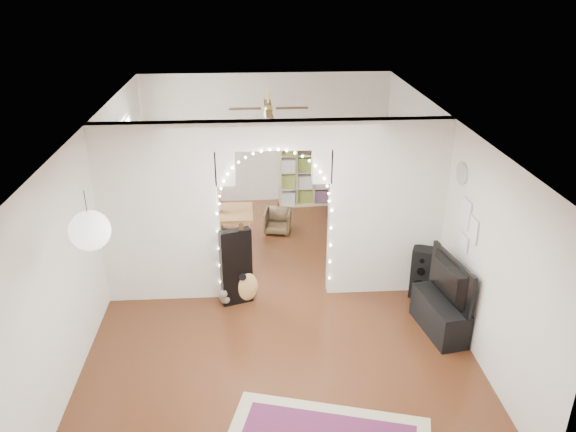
{
  "coord_description": "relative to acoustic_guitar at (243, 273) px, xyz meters",
  "views": [
    {
      "loc": [
        -0.3,
        -7.46,
        4.61
      ],
      "look_at": [
        0.22,
        0.3,
        1.14
      ],
      "focal_mm": 35.0,
      "sensor_mm": 36.0,
      "label": 1
    }
  ],
  "objects": [
    {
      "name": "floor_speaker",
      "position": [
        2.68,
        -0.0,
        -0.09
      ],
      "size": [
        0.39,
        0.37,
        0.8
      ],
      "rotation": [
        0.0,
        0.0,
        -0.41
      ],
      "color": "black",
      "rests_on": "floor"
    },
    {
      "name": "ceiling_fan",
      "position": [
        0.49,
        2.25,
        1.92
      ],
      "size": [
        1.1,
        1.1,
        0.3
      ],
      "primitive_type": null,
      "color": "gold",
      "rests_on": "ceiling"
    },
    {
      "name": "paper_lantern",
      "position": [
        -1.41,
        -2.15,
        1.77
      ],
      "size": [
        0.4,
        0.4,
        0.4
      ],
      "primitive_type": "sphere",
      "color": "white",
      "rests_on": "ceiling"
    },
    {
      "name": "tv",
      "position": [
        2.69,
        -0.92,
        0.33
      ],
      "size": [
        0.32,
        1.08,
        0.62
      ],
      "primitive_type": "imported",
      "rotation": [
        0.0,
        0.0,
        1.74
      ],
      "color": "black",
      "rests_on": "media_console"
    },
    {
      "name": "bookcase",
      "position": [
        1.45,
        3.75,
        0.25
      ],
      "size": [
        1.46,
        0.47,
        1.47
      ],
      "primitive_type": "cube",
      "rotation": [
        0.0,
        0.0,
        0.07
      ],
      "color": "beige",
      "rests_on": "floor"
    },
    {
      "name": "wall_front",
      "position": [
        0.49,
        -3.5,
        0.87
      ],
      "size": [
        5.0,
        0.02,
        2.7
      ],
      "primitive_type": "cube",
      "color": "silver",
      "rests_on": "floor"
    },
    {
      "name": "ceiling",
      "position": [
        0.49,
        0.25,
        2.22
      ],
      "size": [
        5.0,
        7.5,
        0.02
      ],
      "primitive_type": "cube",
      "color": "white",
      "rests_on": "wall_back"
    },
    {
      "name": "dining_table",
      "position": [
        -0.43,
        1.67,
        0.2
      ],
      "size": [
        1.21,
        0.81,
        0.76
      ],
      "rotation": [
        0.0,
        0.0,
        0.01
      ],
      "color": "brown",
      "rests_on": "floor"
    },
    {
      "name": "dining_chair_left",
      "position": [
        -0.71,
        2.28,
        -0.24
      ],
      "size": [
        0.66,
        0.67,
        0.49
      ],
      "primitive_type": "imported",
      "rotation": [
        0.0,
        0.0,
        0.28
      ],
      "color": "#4A3A25",
      "rests_on": "floor"
    },
    {
      "name": "wall_back",
      "position": [
        0.49,
        4.0,
        0.87
      ],
      "size": [
        5.0,
        0.02,
        2.7
      ],
      "primitive_type": "cube",
      "color": "silver",
      "rests_on": "floor"
    },
    {
      "name": "wall_left",
      "position": [
        -2.01,
        0.25,
        0.87
      ],
      "size": [
        0.02,
        7.5,
        2.7
      ],
      "primitive_type": "cube",
      "color": "silver",
      "rests_on": "floor"
    },
    {
      "name": "dining_chair_right",
      "position": [
        0.63,
        2.38,
        -0.26
      ],
      "size": [
        0.56,
        0.57,
        0.45
      ],
      "primitive_type": "imported",
      "rotation": [
        0.0,
        0.0,
        -0.19
      ],
      "color": "#4A3A25",
      "rests_on": "floor"
    },
    {
      "name": "wall_clock",
      "position": [
        2.97,
        -0.35,
        1.62
      ],
      "size": [
        0.03,
        0.31,
        0.31
      ],
      "primitive_type": "cylinder",
      "rotation": [
        0.0,
        1.57,
        0.0
      ],
      "color": "white",
      "rests_on": "wall_right"
    },
    {
      "name": "media_console",
      "position": [
        2.69,
        -0.92,
        -0.23
      ],
      "size": [
        0.56,
        1.05,
        0.5
      ],
      "primitive_type": "cube",
      "rotation": [
        0.0,
        0.0,
        0.17
      ],
      "color": "black",
      "rests_on": "floor"
    },
    {
      "name": "window",
      "position": [
        -1.98,
        2.05,
        1.02
      ],
      "size": [
        0.04,
        1.2,
        1.4
      ],
      "primitive_type": "cube",
      "color": "white",
      "rests_on": "wall_left"
    },
    {
      "name": "picture_frames",
      "position": [
        2.97,
        -0.75,
        1.02
      ],
      "size": [
        0.02,
        0.5,
        0.7
      ],
      "primitive_type": null,
      "color": "white",
      "rests_on": "wall_right"
    },
    {
      "name": "divider_wall",
      "position": [
        0.49,
        0.25,
        0.94
      ],
      "size": [
        5.0,
        0.2,
        2.7
      ],
      "color": "silver",
      "rests_on": "floor"
    },
    {
      "name": "acoustic_guitar",
      "position": [
        0.0,
        0.0,
        0.0
      ],
      "size": [
        0.46,
        0.24,
        1.11
      ],
      "rotation": [
        0.0,
        0.0,
        0.2
      ],
      "color": "tan",
      "rests_on": "floor"
    },
    {
      "name": "fairy_lights",
      "position": [
        0.49,
        0.12,
        1.07
      ],
      "size": [
        1.64,
        0.04,
        1.6
      ],
      "primitive_type": null,
      "color": "#FFEABF",
      "rests_on": "divider_wall"
    },
    {
      "name": "wall_right",
      "position": [
        2.99,
        0.25,
        0.87
      ],
      "size": [
        0.02,
        7.5,
        2.7
      ],
      "primitive_type": "cube",
      "color": "silver",
      "rests_on": "floor"
    },
    {
      "name": "guitar_case",
      "position": [
        -0.09,
        0.0,
        0.11
      ],
      "size": [
        0.48,
        0.28,
        1.19
      ],
      "primitive_type": "cube",
      "rotation": [
        0.0,
        0.0,
        0.3
      ],
      "color": "black",
      "rests_on": "floor"
    },
    {
      "name": "floor",
      "position": [
        0.49,
        0.25,
        -0.48
      ],
      "size": [
        7.5,
        7.5,
        0.0
      ],
      "primitive_type": "plane",
      "color": "black",
      "rests_on": "ground"
    },
    {
      "name": "flower_vase",
      "position": [
        -0.43,
        1.67,
        0.37
      ],
      "size": [
        0.19,
        0.19,
        0.19
      ],
      "primitive_type": "imported",
      "rotation": [
        0.0,
        0.0,
        0.01
      ],
      "color": "silver",
      "rests_on": "dining_table"
    },
    {
      "name": "tabby_cat",
      "position": [
        -0.27,
        -0.02,
        -0.36
      ],
      "size": [
        0.26,
        0.47,
        0.31
      ],
      "rotation": [
        0.0,
        0.0,
        -0.24
      ],
      "color": "brown",
      "rests_on": "floor"
    }
  ]
}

